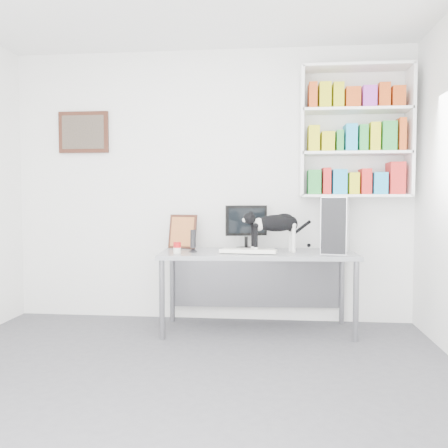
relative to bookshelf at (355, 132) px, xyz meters
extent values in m
cube|color=#545459|center=(-1.40, -1.85, -1.85)|extent=(4.00, 4.00, 0.01)
cube|color=white|center=(-1.40, 0.15, -0.50)|extent=(4.00, 0.01, 2.70)
cube|color=white|center=(0.00, 0.00, 0.00)|extent=(1.03, 0.28, 1.24)
cube|color=#482317|center=(-2.70, 0.12, 0.05)|extent=(0.52, 0.04, 0.42)
cube|color=gray|center=(-0.91, -0.27, -1.48)|extent=(1.80, 0.78, 0.73)
cube|color=black|center=(-1.02, -0.05, -0.90)|extent=(0.44, 0.30, 0.43)
cube|color=white|center=(-0.99, -0.37, -1.10)|extent=(0.52, 0.24, 0.04)
cube|color=silver|center=(-0.19, -0.18, -0.86)|extent=(0.32, 0.54, 0.50)
cylinder|color=black|center=(-1.49, -0.34, -1.01)|extent=(0.10, 0.10, 0.21)
cube|color=#482317|center=(-1.65, -0.04, -0.94)|extent=(0.29, 0.16, 0.34)
cylinder|color=red|center=(-1.62, -0.46, -1.06)|extent=(0.09, 0.09, 0.10)
camera|label=1|loc=(-0.78, -4.60, -0.62)|focal=38.00mm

